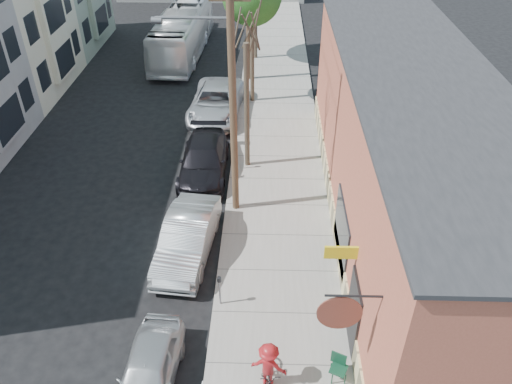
{
  "coord_description": "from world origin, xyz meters",
  "views": [
    {
      "loc": [
        3.78,
        -11.2,
        13.18
      ],
      "look_at": [
        3.33,
        5.02,
        1.5
      ],
      "focal_mm": 35.0,
      "sensor_mm": 36.0,
      "label": 1
    }
  ],
  "objects_px": {
    "tree_bare": "(247,108)",
    "car_3": "(216,102)",
    "car_0": "(149,371)",
    "bus": "(183,32)",
    "patio_chair_a": "(339,369)",
    "parking_meter_near": "(220,286)",
    "parking_meter_far": "(235,154)",
    "cyclist": "(269,365)",
    "car_2": "(204,160)",
    "utility_pole_near": "(231,94)",
    "car_1": "(187,238)"
  },
  "relations": [
    {
      "from": "parking_meter_near",
      "to": "car_0",
      "type": "bearing_deg",
      "value": -120.25
    },
    {
      "from": "car_2",
      "to": "bus",
      "type": "relative_size",
      "value": 0.46
    },
    {
      "from": "parking_meter_far",
      "to": "car_0",
      "type": "distance_m",
      "value": 11.62
    },
    {
      "from": "utility_pole_near",
      "to": "tree_bare",
      "type": "height_order",
      "value": "utility_pole_near"
    },
    {
      "from": "utility_pole_near",
      "to": "bus",
      "type": "relative_size",
      "value": 0.87
    },
    {
      "from": "utility_pole_near",
      "to": "patio_chair_a",
      "type": "bearing_deg",
      "value": -66.59
    },
    {
      "from": "car_2",
      "to": "car_3",
      "type": "distance_m",
      "value": 6.11
    },
    {
      "from": "parking_meter_far",
      "to": "bus",
      "type": "distance_m",
      "value": 16.33
    },
    {
      "from": "parking_meter_far",
      "to": "car_2",
      "type": "xyz_separation_m",
      "value": [
        -1.45,
        -0.25,
        -0.22
      ]
    },
    {
      "from": "patio_chair_a",
      "to": "car_2",
      "type": "bearing_deg",
      "value": 139.86
    },
    {
      "from": "parking_meter_near",
      "to": "cyclist",
      "type": "relative_size",
      "value": 0.77
    },
    {
      "from": "parking_meter_near",
      "to": "utility_pole_near",
      "type": "height_order",
      "value": "utility_pole_near"
    },
    {
      "from": "car_0",
      "to": "utility_pole_near",
      "type": "bearing_deg",
      "value": 80.63
    },
    {
      "from": "patio_chair_a",
      "to": "car_2",
      "type": "height_order",
      "value": "car_2"
    },
    {
      "from": "car_0",
      "to": "car_1",
      "type": "relative_size",
      "value": 0.79
    },
    {
      "from": "bus",
      "to": "parking_meter_near",
      "type": "bearing_deg",
      "value": -76.24
    },
    {
      "from": "cyclist",
      "to": "parking_meter_far",
      "type": "bearing_deg",
      "value": -67.7
    },
    {
      "from": "car_2",
      "to": "bus",
      "type": "bearing_deg",
      "value": 101.23
    },
    {
      "from": "cyclist",
      "to": "bus",
      "type": "relative_size",
      "value": 0.14
    },
    {
      "from": "patio_chair_a",
      "to": "car_3",
      "type": "distance_m",
      "value": 17.81
    },
    {
      "from": "parking_meter_near",
      "to": "car_2",
      "type": "xyz_separation_m",
      "value": [
        -1.45,
        8.17,
        -0.22
      ]
    },
    {
      "from": "patio_chair_a",
      "to": "parking_meter_near",
      "type": "bearing_deg",
      "value": 167.77
    },
    {
      "from": "car_3",
      "to": "car_0",
      "type": "bearing_deg",
      "value": -88.1
    },
    {
      "from": "tree_bare",
      "to": "car_3",
      "type": "height_order",
      "value": "tree_bare"
    },
    {
      "from": "parking_meter_near",
      "to": "cyclist",
      "type": "distance_m",
      "value": 3.39
    },
    {
      "from": "utility_pole_near",
      "to": "car_2",
      "type": "xyz_separation_m",
      "value": [
        -1.59,
        2.76,
        -4.64
      ]
    },
    {
      "from": "parking_meter_far",
      "to": "bus",
      "type": "relative_size",
      "value": 0.11
    },
    {
      "from": "cyclist",
      "to": "car_0",
      "type": "height_order",
      "value": "cyclist"
    },
    {
      "from": "patio_chair_a",
      "to": "car_0",
      "type": "height_order",
      "value": "car_0"
    },
    {
      "from": "cyclist",
      "to": "car_2",
      "type": "distance_m",
      "value": 11.56
    },
    {
      "from": "patio_chair_a",
      "to": "bus",
      "type": "bearing_deg",
      "value": 132.15
    },
    {
      "from": "utility_pole_near",
      "to": "bus",
      "type": "bearing_deg",
      "value": 104.66
    },
    {
      "from": "car_1",
      "to": "cyclist",
      "type": "bearing_deg",
      "value": -55.09
    },
    {
      "from": "car_0",
      "to": "car_3",
      "type": "height_order",
      "value": "car_3"
    },
    {
      "from": "utility_pole_near",
      "to": "patio_chair_a",
      "type": "distance_m",
      "value": 10.14
    },
    {
      "from": "cyclist",
      "to": "car_0",
      "type": "distance_m",
      "value": 3.45
    },
    {
      "from": "utility_pole_near",
      "to": "bus",
      "type": "xyz_separation_m",
      "value": [
        -4.87,
        18.62,
        -3.81
      ]
    },
    {
      "from": "parking_meter_far",
      "to": "utility_pole_near",
      "type": "relative_size",
      "value": 0.12
    },
    {
      "from": "parking_meter_near",
      "to": "car_1",
      "type": "bearing_deg",
      "value": 119.05
    },
    {
      "from": "car_3",
      "to": "parking_meter_far",
      "type": "bearing_deg",
      "value": -73.11
    },
    {
      "from": "car_3",
      "to": "car_2",
      "type": "bearing_deg",
      "value": -87.0
    },
    {
      "from": "utility_pole_near",
      "to": "car_1",
      "type": "distance_m",
      "value": 5.62
    },
    {
      "from": "car_2",
      "to": "utility_pole_near",
      "type": "bearing_deg",
      "value": -60.49
    },
    {
      "from": "tree_bare",
      "to": "patio_chair_a",
      "type": "xyz_separation_m",
      "value": [
        3.13,
        -11.62,
        -2.55
      ]
    },
    {
      "from": "car_0",
      "to": "bus",
      "type": "relative_size",
      "value": 0.34
    },
    {
      "from": "car_2",
      "to": "patio_chair_a",
      "type": "bearing_deg",
      "value": -65.32
    },
    {
      "from": "car_0",
      "to": "car_2",
      "type": "xyz_separation_m",
      "value": [
        0.33,
        11.23,
        0.11
      ]
    },
    {
      "from": "parking_meter_far",
      "to": "utility_pole_near",
      "type": "height_order",
      "value": "utility_pole_near"
    },
    {
      "from": "tree_bare",
      "to": "car_2",
      "type": "height_order",
      "value": "tree_bare"
    },
    {
      "from": "car_2",
      "to": "car_3",
      "type": "xyz_separation_m",
      "value": [
        0.0,
        6.11,
        0.06
      ]
    }
  ]
}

